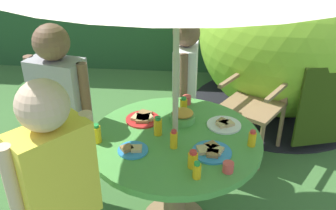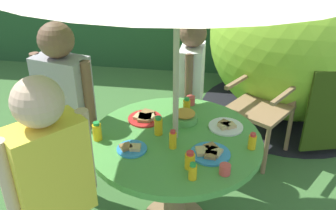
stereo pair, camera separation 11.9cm
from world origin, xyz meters
name	(u,v)px [view 1 (the left image)]	position (x,y,z in m)	size (l,w,h in m)	color
garden_table	(175,157)	(0.00, 0.00, 0.58)	(1.12, 1.12, 0.74)	#93704C
wooden_chair	(258,91)	(0.68, 1.06, 0.58)	(0.65, 0.66, 1.05)	#93704C
dome_tent	(284,35)	(1.01, 1.87, 0.86)	(2.34, 2.34, 1.73)	#8CC633
potted_plant	(43,107)	(-1.32, 0.96, 0.37)	(0.51, 0.51, 0.67)	brown
child_in_white_shirt	(185,74)	(0.02, 0.83, 0.82)	(0.22, 0.44, 1.29)	navy
child_in_grey_shirt	(60,96)	(-0.81, 0.19, 0.90)	(0.46, 0.28, 1.41)	#3F3F47
child_in_yellow_shirt	(55,176)	(-0.54, -0.63, 0.90)	(0.39, 0.41, 1.41)	#3F3F47
snack_bowl	(183,116)	(0.04, 0.20, 0.78)	(0.17, 0.17, 0.09)	#66B259
plate_near_right	(211,151)	(0.23, -0.16, 0.76)	(0.24, 0.24, 0.03)	#338CD8
plate_center_front	(132,150)	(-0.25, -0.18, 0.75)	(0.19, 0.19, 0.03)	#338CD8
plate_mid_right	(143,118)	(-0.24, 0.19, 0.76)	(0.24, 0.24, 0.03)	red
plate_front_edge	(224,124)	(0.32, 0.17, 0.75)	(0.23, 0.23, 0.03)	white
juice_bottle_near_left	(97,134)	(-0.49, -0.10, 0.80)	(0.06, 0.06, 0.13)	yellow
juice_bottle_far_left	(173,139)	(0.00, -0.12, 0.80)	(0.05, 0.05, 0.12)	yellow
juice_bottle_far_right	(193,160)	(0.12, -0.30, 0.79)	(0.06, 0.06, 0.11)	yellow
juice_bottle_center_back	(184,105)	(0.03, 0.35, 0.79)	(0.05, 0.05, 0.11)	yellow
juice_bottle_mid_left	(158,126)	(-0.11, 0.02, 0.80)	(0.05, 0.05, 0.13)	yellow
juice_bottle_back_edge	(197,171)	(0.15, -0.39, 0.79)	(0.05, 0.05, 0.10)	yellow
juice_bottle_spot_a	(252,139)	(0.48, -0.05, 0.79)	(0.05, 0.05, 0.11)	yellow
cup_near	(228,167)	(0.32, -0.32, 0.77)	(0.06, 0.06, 0.06)	#E04C47
cup_far	(187,100)	(0.05, 0.46, 0.78)	(0.06, 0.06, 0.06)	#E04C47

